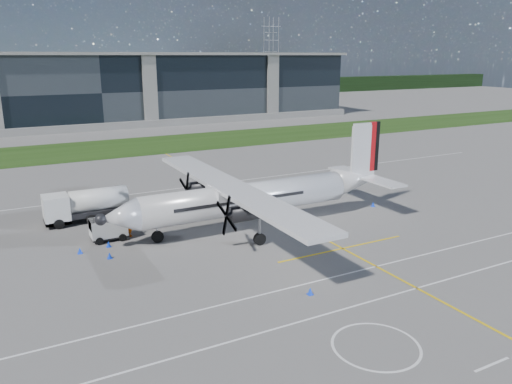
{
  "coord_description": "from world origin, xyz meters",
  "views": [
    {
      "loc": [
        -20.6,
        -35.66,
        14.91
      ],
      "look_at": [
        0.56,
        4.19,
        2.54
      ],
      "focal_mm": 35.0,
      "sensor_mm": 36.0,
      "label": 1
    }
  ],
  "objects_px": {
    "fuel_tanker_truck": "(80,206)",
    "safety_cone_fwd": "(80,251)",
    "ground_crew_person": "(130,225)",
    "safety_cone_nose_port": "(110,255)",
    "baggage_tug": "(108,229)",
    "safety_cone_portwing": "(310,291)",
    "pylon_east": "(271,55)",
    "safety_cone_nose_stbd": "(109,244)",
    "turboprop_aircraft": "(256,179)",
    "safety_cone_tail": "(373,204)"
  },
  "relations": [
    {
      "from": "fuel_tanker_truck",
      "to": "safety_cone_fwd",
      "type": "relative_size",
      "value": 15.94
    },
    {
      "from": "ground_crew_person",
      "to": "safety_cone_nose_port",
      "type": "bearing_deg",
      "value": 161.11
    },
    {
      "from": "ground_crew_person",
      "to": "safety_cone_nose_port",
      "type": "xyz_separation_m",
      "value": [
        -2.64,
        -4.09,
        -0.78
      ]
    },
    {
      "from": "baggage_tug",
      "to": "safety_cone_portwing",
      "type": "height_order",
      "value": "baggage_tug"
    },
    {
      "from": "pylon_east",
      "to": "safety_cone_nose_stbd",
      "type": "height_order",
      "value": "pylon_east"
    },
    {
      "from": "safety_cone_nose_stbd",
      "to": "safety_cone_fwd",
      "type": "height_order",
      "value": "same"
    },
    {
      "from": "turboprop_aircraft",
      "to": "fuel_tanker_truck",
      "type": "xyz_separation_m",
      "value": [
        -13.89,
        8.48,
        -2.82
      ]
    },
    {
      "from": "baggage_tug",
      "to": "safety_cone_tail",
      "type": "xyz_separation_m",
      "value": [
        25.91,
        -3.0,
        -0.68
      ]
    },
    {
      "from": "pylon_east",
      "to": "safety_cone_nose_port",
      "type": "relative_size",
      "value": 60.0
    },
    {
      "from": "pylon_east",
      "to": "baggage_tug",
      "type": "distance_m",
      "value": 175.79
    },
    {
      "from": "safety_cone_fwd",
      "to": "safety_cone_nose_stbd",
      "type": "bearing_deg",
      "value": 9.19
    },
    {
      "from": "pylon_east",
      "to": "baggage_tug",
      "type": "relative_size",
      "value": 9.66
    },
    {
      "from": "pylon_east",
      "to": "safety_cone_nose_port",
      "type": "distance_m",
      "value": 179.71
    },
    {
      "from": "turboprop_aircraft",
      "to": "safety_cone_fwd",
      "type": "distance_m",
      "value": 15.86
    },
    {
      "from": "pylon_east",
      "to": "ground_crew_person",
      "type": "height_order",
      "value": "pylon_east"
    },
    {
      "from": "ground_crew_person",
      "to": "safety_cone_nose_stbd",
      "type": "height_order",
      "value": "ground_crew_person"
    },
    {
      "from": "safety_cone_nose_port",
      "to": "baggage_tug",
      "type": "bearing_deg",
      "value": 78.49
    },
    {
      "from": "baggage_tug",
      "to": "safety_cone_nose_port",
      "type": "bearing_deg",
      "value": -101.51
    },
    {
      "from": "ground_crew_person",
      "to": "safety_cone_nose_port",
      "type": "height_order",
      "value": "ground_crew_person"
    },
    {
      "from": "pylon_east",
      "to": "safety_cone_fwd",
      "type": "distance_m",
      "value": 179.01
    },
    {
      "from": "safety_cone_fwd",
      "to": "turboprop_aircraft",
      "type": "bearing_deg",
      "value": -1.9
    },
    {
      "from": "safety_cone_nose_port",
      "to": "safety_cone_portwing",
      "type": "height_order",
      "value": "same"
    },
    {
      "from": "safety_cone_tail",
      "to": "safety_cone_nose_stbd",
      "type": "bearing_deg",
      "value": 177.08
    },
    {
      "from": "fuel_tanker_truck",
      "to": "safety_cone_tail",
      "type": "distance_m",
      "value": 28.61
    },
    {
      "from": "turboprop_aircraft",
      "to": "baggage_tug",
      "type": "relative_size",
      "value": 9.25
    },
    {
      "from": "turboprop_aircraft",
      "to": "safety_cone_tail",
      "type": "height_order",
      "value": "turboprop_aircraft"
    },
    {
      "from": "fuel_tanker_truck",
      "to": "safety_cone_fwd",
      "type": "xyz_separation_m",
      "value": [
        -1.43,
        -7.97,
        -1.24
      ]
    },
    {
      "from": "safety_cone_nose_stbd",
      "to": "safety_cone_tail",
      "type": "relative_size",
      "value": 1.0
    },
    {
      "from": "safety_cone_nose_stbd",
      "to": "turboprop_aircraft",
      "type": "bearing_deg",
      "value": -3.85
    },
    {
      "from": "safety_cone_nose_stbd",
      "to": "safety_cone_portwing",
      "type": "height_order",
      "value": "same"
    },
    {
      "from": "turboprop_aircraft",
      "to": "safety_cone_nose_port",
      "type": "height_order",
      "value": "turboprop_aircraft"
    },
    {
      "from": "ground_crew_person",
      "to": "safety_cone_nose_stbd",
      "type": "bearing_deg",
      "value": 140.77
    },
    {
      "from": "pylon_east",
      "to": "turboprop_aircraft",
      "type": "height_order",
      "value": "pylon_east"
    },
    {
      "from": "fuel_tanker_truck",
      "to": "ground_crew_person",
      "type": "height_order",
      "value": "fuel_tanker_truck"
    },
    {
      "from": "baggage_tug",
      "to": "safety_cone_tail",
      "type": "bearing_deg",
      "value": -6.6
    },
    {
      "from": "turboprop_aircraft",
      "to": "ground_crew_person",
      "type": "bearing_deg",
      "value": 166.94
    },
    {
      "from": "fuel_tanker_truck",
      "to": "safety_cone_nose_stbd",
      "type": "relative_size",
      "value": 15.94
    },
    {
      "from": "pylon_east",
      "to": "safety_cone_portwing",
      "type": "height_order",
      "value": "pylon_east"
    },
    {
      "from": "safety_cone_nose_port",
      "to": "safety_cone_tail",
      "type": "relative_size",
      "value": 1.0
    },
    {
      "from": "pylon_east",
      "to": "safety_cone_fwd",
      "type": "height_order",
      "value": "pylon_east"
    },
    {
      "from": "safety_cone_portwing",
      "to": "safety_cone_tail",
      "type": "height_order",
      "value": "same"
    },
    {
      "from": "safety_cone_portwing",
      "to": "safety_cone_fwd",
      "type": "bearing_deg",
      "value": 130.16
    },
    {
      "from": "fuel_tanker_truck",
      "to": "safety_cone_portwing",
      "type": "bearing_deg",
      "value": -64.57
    },
    {
      "from": "pylon_east",
      "to": "safety_cone_portwing",
      "type": "distance_m",
      "value": 184.81
    },
    {
      "from": "safety_cone_portwing",
      "to": "safety_cone_nose_port",
      "type": "bearing_deg",
      "value": 129.95
    },
    {
      "from": "pylon_east",
      "to": "safety_cone_tail",
      "type": "distance_m",
      "value": 165.5
    },
    {
      "from": "safety_cone_nose_port",
      "to": "safety_cone_nose_stbd",
      "type": "distance_m",
      "value": 2.49
    },
    {
      "from": "pylon_east",
      "to": "safety_cone_fwd",
      "type": "bearing_deg",
      "value": -124.38
    },
    {
      "from": "turboprop_aircraft",
      "to": "safety_cone_fwd",
      "type": "bearing_deg",
      "value": 178.1
    },
    {
      "from": "fuel_tanker_truck",
      "to": "safety_cone_nose_stbd",
      "type": "distance_m",
      "value": 7.75
    }
  ]
}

